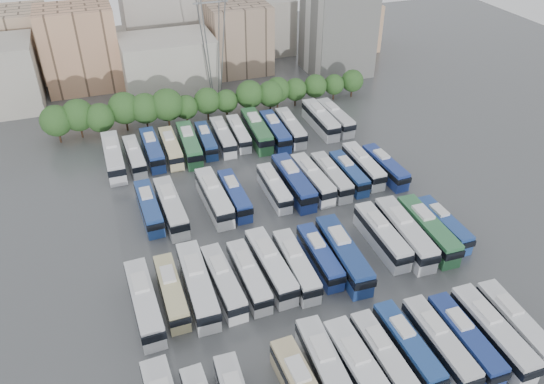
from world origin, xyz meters
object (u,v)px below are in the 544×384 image
object	(u,v)px
bus_r0_s11	(492,333)
bus_r1_s1	(171,291)
bus_r3_s1	(135,156)
bus_r3_s2	(152,149)
bus_r3_s6	(223,136)
bus_r3_s10	(290,127)
bus_r1_s12	(427,229)
bus_r1_s13	(443,224)
bus_r2_s9	(312,179)
bus_r3_s0	(113,156)
bus_r3_s3	(171,147)
bus_r2_s11	(349,173)
bus_r2_s12	(363,165)
bus_r2_s5	(234,195)
bus_r0_s9	(439,343)
bus_r3_s9	(275,131)
bus_r3_s4	(189,144)
bus_r0_s7	(383,357)
bus_r3_s7	(239,133)
bus_r1_s6	(296,265)
bus_r2_s7	(274,187)
bus_r1_s4	(249,276)
apartment_tower	(338,17)
bus_r0_s5	(327,371)
bus_r2_s8	(293,182)
bus_r0_s6	(361,374)
bus_r2_s1	(149,207)
bus_r1_s10	(382,235)
bus_r1_s0	(144,302)
bus_r3_s8	(257,130)
bus_r3_s5	(206,140)
bus_r2_s13	(385,166)
bus_r1_s3	(223,281)
bus_r2_s2	(171,207)
bus_r0_s8	(407,346)
electricity_pylon	(211,15)
bus_r3_s12	(320,119)
bus_r0_s10	(465,339)
bus_r1_s11	(405,233)
bus_r1_s7	(320,256)
bus_r3_s13	(335,117)

from	to	relation	value
bus_r0_s11	bus_r1_s1	bearing A→B (deg)	150.77
bus_r3_s1	bus_r3_s2	bearing A→B (deg)	18.51
bus_r3_s6	bus_r3_s10	distance (m)	13.18
bus_r1_s12	bus_r1_s13	xyz separation A→B (m)	(3.10, 0.60, -0.31)
bus_r2_s9	bus_r3_s0	distance (m)	34.72
bus_r2_s9	bus_r3_s3	xyz separation A→B (m)	(-19.81, 18.10, -0.10)
bus_r2_s9	bus_r3_s6	bearing A→B (deg)	115.22
bus_r2_s11	bus_r2_s12	xyz separation A→B (m)	(3.30, 1.22, 0.13)
bus_r2_s5	bus_r3_s2	world-z (taller)	bus_r3_s2
bus_r0_s9	bus_r3_s9	world-z (taller)	bus_r3_s9
bus_r3_s4	bus_r1_s13	bearing A→B (deg)	-47.72
bus_r1_s13	bus_r2_s11	distance (m)	18.40
bus_r0_s7	bus_r3_s7	world-z (taller)	bus_r0_s7
bus_r1_s6	bus_r3_s2	world-z (taller)	bus_r3_s2
bus_r3_s1	bus_r0_s9	bearing A→B (deg)	-65.77
bus_r2_s7	bus_r2_s11	bearing A→B (deg)	0.46
bus_r1_s4	bus_r2_s12	bearing A→B (deg)	35.05
apartment_tower	bus_r2_s7	bearing A→B (deg)	-124.95
bus_r1_s12	bus_r3_s0	bearing A→B (deg)	139.65
bus_r0_s5	bus_r2_s8	distance (m)	36.17
bus_r0_s11	bus_r2_s11	world-z (taller)	bus_r0_s11
bus_r0_s6	bus_r2_s1	bearing A→B (deg)	112.28
bus_r1_s10	bus_r3_s7	size ratio (longest dim) A/B	1.14
bus_r1_s0	bus_r3_s8	size ratio (longest dim) A/B	0.95
bus_r0_s7	bus_r1_s1	bearing A→B (deg)	137.97
bus_r3_s4	bus_r3_s5	size ratio (longest dim) A/B	1.19
bus_r2_s13	bus_r3_s4	size ratio (longest dim) A/B	0.90
bus_r1_s3	bus_r2_s2	bearing A→B (deg)	97.44
bus_r0_s11	bus_r3_s8	world-z (taller)	bus_r3_s8
apartment_tower	bus_r0_s8	world-z (taller)	apartment_tower
electricity_pylon	bus_r3_s12	xyz separation A→B (m)	(16.15, -18.99, -16.66)
bus_r2_s5	bus_r0_s10	bearing A→B (deg)	-66.32
bus_r2_s11	bus_r3_s0	xyz separation A→B (m)	(-36.37, 17.83, 0.38)
bus_r0_s10	bus_r3_s2	world-z (taller)	bus_r3_s2
bus_r1_s6	bus_r2_s5	world-z (taller)	bus_r1_s6
bus_r1_s1	bus_r0_s8	bearing A→B (deg)	-36.88
bus_r2_s5	bus_r3_s10	distance (m)	24.58
bus_r0_s7	bus_r2_s11	size ratio (longest dim) A/B	1.05
bus_r1_s1	bus_r1_s11	world-z (taller)	bus_r1_s11
electricity_pylon	bus_r1_s11	size ratio (longest dim) A/B	2.46
bus_r2_s1	bus_r2_s8	xyz separation A→B (m)	(22.98, -0.98, 0.24)
bus_r1_s3	bus_r2_s13	distance (m)	37.55
apartment_tower	bus_r1_s7	world-z (taller)	apartment_tower
bus_r3_s12	bus_r1_s13	bearing A→B (deg)	-84.56
bus_r1_s3	bus_r1_s13	bearing A→B (deg)	-1.15
bus_r1_s1	bus_r3_s4	bearing A→B (deg)	74.18
bus_r2_s5	bus_r0_s9	bearing A→B (deg)	-70.20
bus_r3_s6	bus_r3_s9	bearing A→B (deg)	-5.63
bus_r3_s4	bus_r3_s2	bearing A→B (deg)	176.74
bus_r2_s1	bus_r3_s13	size ratio (longest dim) A/B	0.95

